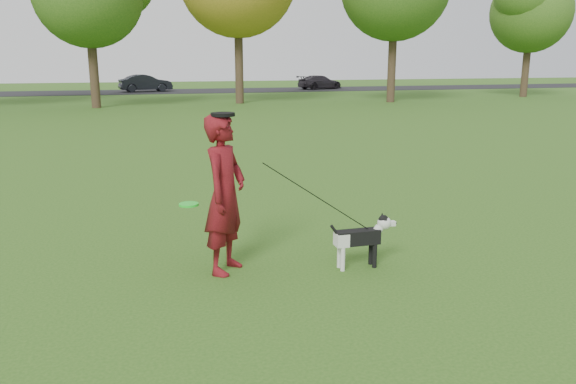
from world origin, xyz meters
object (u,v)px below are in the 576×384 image
object	(u,v)px
man	(225,194)
dog	(363,236)
car_mid	(146,83)
car_right	(320,82)

from	to	relation	value
man	dog	bearing A→B (deg)	-67.40
car_mid	car_right	distance (m)	14.56
man	dog	size ratio (longest dim) A/B	2.18
car_right	dog	bearing A→B (deg)	145.41
man	dog	xyz separation A→B (m)	(1.67, -0.34, -0.56)
dog	car_mid	xyz separation A→B (m)	(-1.48, 40.27, 0.27)
car_mid	man	bearing A→B (deg)	168.50
car_mid	car_right	bearing A→B (deg)	-101.23
dog	car_mid	world-z (taller)	car_mid
man	car_mid	size ratio (longest dim) A/B	0.48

